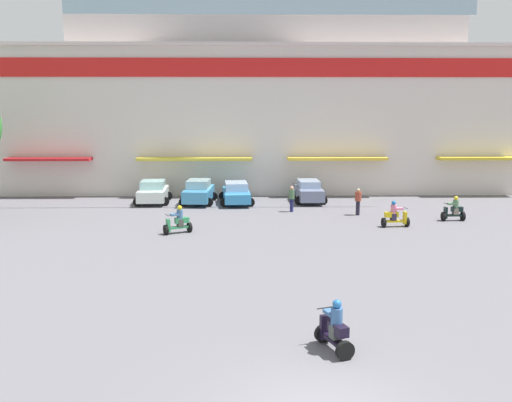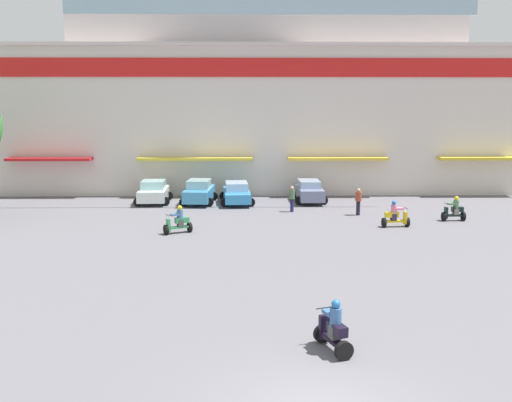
{
  "view_description": "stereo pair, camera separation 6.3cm",
  "coord_description": "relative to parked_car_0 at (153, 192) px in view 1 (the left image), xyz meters",
  "views": [
    {
      "loc": [
        -1.61,
        -11.2,
        6.63
      ],
      "look_at": [
        -1.12,
        15.2,
        2.14
      ],
      "focal_mm": 39.58,
      "sensor_mm": 36.0,
      "label": 1
    },
    {
      "loc": [
        -1.54,
        -11.2,
        6.63
      ],
      "look_at": [
        -1.12,
        15.2,
        2.14
      ],
      "focal_mm": 39.58,
      "sensor_mm": 36.0,
      "label": 2
    }
  ],
  "objects": [
    {
      "name": "ground_plane",
      "position": [
        7.95,
        -14.05,
        -0.78
      ],
      "size": [
        128.0,
        128.0,
        0.0
      ],
      "primitive_type": "plane",
      "color": "#5D5B62"
    },
    {
      "name": "parked_car_0",
      "position": [
        0.0,
        0.0,
        0.0
      ],
      "size": [
        2.5,
        3.88,
        1.56
      ],
      "color": "silver",
      "rests_on": "ground"
    },
    {
      "name": "scooter_rider_8",
      "position": [
        18.42,
        -6.33,
        -0.18
      ],
      "size": [
        1.32,
        0.58,
        1.45
      ],
      "color": "black",
      "rests_on": "ground"
    },
    {
      "name": "pedestrian_1",
      "position": [
        13.19,
        -4.53,
        0.15
      ],
      "size": [
        0.53,
        0.53,
        1.64
      ],
      "color": "black",
      "rests_on": "ground"
    },
    {
      "name": "pedestrian_0",
      "position": [
        9.23,
        -3.38,
        0.15
      ],
      "size": [
        0.41,
        0.41,
        1.64
      ],
      "color": "navy",
      "rests_on": "ground"
    },
    {
      "name": "parked_car_1",
      "position": [
        3.13,
        -0.22,
        0.03
      ],
      "size": [
        2.46,
        4.09,
        1.63
      ],
      "color": "#4090C2",
      "rests_on": "ground"
    },
    {
      "name": "scooter_rider_6",
      "position": [
        14.57,
        -7.95,
        -0.17
      ],
      "size": [
        1.52,
        0.67,
        1.47
      ],
      "color": "black",
      "rests_on": "ground"
    },
    {
      "name": "scooter_rider_3",
      "position": [
        8.74,
        -23.8,
        -0.15
      ],
      "size": [
        0.95,
        1.46,
        1.51
      ],
      "color": "black",
      "rests_on": "ground"
    },
    {
      "name": "scooter_rider_1",
      "position": [
        2.8,
        -9.32,
        -0.17
      ],
      "size": [
        1.53,
        1.13,
        1.48
      ],
      "color": "black",
      "rests_on": "ground"
    },
    {
      "name": "parked_car_2",
      "position": [
        5.69,
        -0.24,
        -0.04
      ],
      "size": [
        2.51,
        4.46,
        1.47
      ],
      "color": "#338BCA",
      "rests_on": "ground"
    },
    {
      "name": "parked_car_3",
      "position": [
        10.71,
        0.43,
        -0.01
      ],
      "size": [
        2.3,
        4.45,
        1.5
      ],
      "color": "slate",
      "rests_on": "ground"
    },
    {
      "name": "colonial_building",
      "position": [
        7.95,
        8.78,
        8.53
      ],
      "size": [
        42.08,
        16.0,
        20.89
      ],
      "color": "silver",
      "rests_on": "ground"
    }
  ]
}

